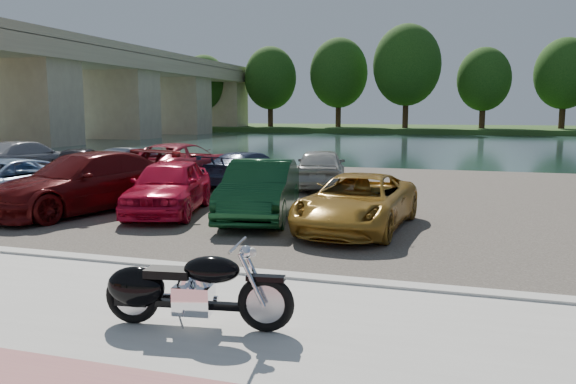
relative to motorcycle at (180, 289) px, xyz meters
name	(u,v)px	position (x,y,z in m)	size (l,w,h in m)	color
ground	(163,320)	(-0.44, 0.34, -0.56)	(200.00, 200.00, 0.00)	#595447
promenade	(118,347)	(-0.44, -0.66, -0.51)	(60.00, 6.00, 0.10)	#BBB8B0
kerb	(225,272)	(-0.44, 2.34, -0.49)	(60.00, 0.30, 0.14)	#BBB8B0
parking_lot	(339,196)	(-0.44, 11.34, -0.54)	(60.00, 18.00, 0.04)	#3C3630
river	(414,145)	(-0.44, 40.34, -0.56)	(120.00, 40.00, 0.00)	#182C2A
far_bank	(433,129)	(-0.44, 72.34, -0.26)	(120.00, 24.00, 0.60)	#244217
bridge	(116,81)	(-28.44, 41.36, 4.96)	(7.00, 56.00, 8.55)	tan
far_trees	(470,70)	(3.92, 66.13, 6.93)	(70.25, 10.68, 12.52)	#341F13
motorcycle	(180,289)	(0.00, 0.00, 0.00)	(2.32, 0.76, 1.05)	black
car_3	(84,182)	(-6.30, 6.62, 0.25)	(2.16, 5.31, 1.54)	#550C0C
car_4	(169,186)	(-4.02, 7.01, 0.18)	(1.66, 4.13, 1.41)	red
car_5	(260,190)	(-1.51, 7.01, 0.19)	(1.51, 4.34, 1.43)	#103D1E
car_6	(358,202)	(0.99, 6.47, 0.09)	(2.04, 4.42, 1.23)	#A67826
car_7	(26,158)	(-13.84, 12.97, 0.19)	(2.00, 4.91, 1.43)	#92939A
car_8	(81,162)	(-11.28, 13.07, 0.11)	(1.48, 3.69, 1.26)	black
car_9	(135,163)	(-8.92, 13.22, 0.09)	(1.29, 3.70, 1.22)	slate
car_10	(180,163)	(-6.56, 12.47, 0.22)	(2.47, 5.36, 1.49)	maroon
car_11	(249,169)	(-3.96, 12.67, 0.09)	(1.70, 4.19, 1.22)	#293551
car_12	(321,168)	(-1.43, 12.92, 0.17)	(1.64, 4.08, 1.39)	#A1A19D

